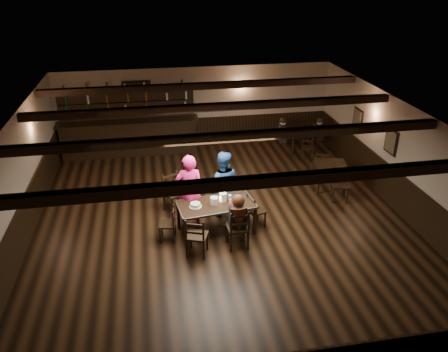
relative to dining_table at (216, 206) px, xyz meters
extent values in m
plane|color=black|center=(0.21, 0.40, -0.68)|extent=(10.00, 10.00, 0.00)
cube|color=#B9AE9A|center=(0.21, 5.40, 0.67)|extent=(9.00, 0.02, 2.70)
cube|color=#B9AE9A|center=(0.21, -4.60, 0.67)|extent=(9.00, 0.02, 2.70)
cube|color=#B9AE9A|center=(-4.29, 0.40, 0.67)|extent=(0.02, 10.00, 2.70)
cube|color=#B9AE9A|center=(4.71, 0.40, 0.67)|extent=(0.02, 10.00, 2.70)
cube|color=silver|center=(0.21, 0.40, 2.02)|extent=(9.00, 10.00, 0.02)
cube|color=black|center=(0.21, 5.37, -0.18)|extent=(9.00, 0.04, 1.00)
cube|color=black|center=(-4.26, 0.40, -0.18)|extent=(0.04, 10.00, 1.00)
cube|color=black|center=(4.68, 0.40, -0.18)|extent=(0.04, 10.00, 1.00)
cube|color=black|center=(-1.69, 5.37, 1.17)|extent=(0.90, 0.03, 1.00)
cube|color=black|center=(-1.69, 5.35, 1.17)|extent=(0.80, 0.02, 0.90)
cube|color=black|center=(4.68, 0.90, 0.92)|extent=(0.03, 0.55, 0.65)
cube|color=#72664C|center=(4.66, 0.90, 0.92)|extent=(0.02, 0.45, 0.55)
cube|color=black|center=(4.68, 2.80, 0.87)|extent=(0.03, 0.55, 0.65)
cube|color=#72664C|center=(4.66, 2.80, 0.87)|extent=(0.02, 0.45, 0.55)
cube|color=black|center=(0.21, -2.60, 1.92)|extent=(8.90, 0.18, 0.18)
cube|color=black|center=(0.21, -0.60, 1.92)|extent=(8.90, 0.18, 0.18)
cube|color=black|center=(0.21, 1.40, 1.92)|extent=(8.90, 0.18, 0.18)
cube|color=black|center=(0.21, 3.40, 1.92)|extent=(8.90, 0.18, 0.18)
cube|color=black|center=(-0.76, -0.48, -0.33)|extent=(0.07, 0.07, 0.71)
cube|color=black|center=(-0.86, 0.27, -0.33)|extent=(0.07, 0.07, 0.71)
cube|color=black|center=(0.86, -0.27, -0.33)|extent=(0.07, 0.07, 0.71)
cube|color=black|center=(0.76, 0.48, -0.33)|extent=(0.07, 0.07, 0.71)
cube|color=black|center=(0.00, 0.00, 0.04)|extent=(1.86, 1.10, 0.04)
cube|color=#A5A8AD|center=(-0.06, 0.42, 0.04)|extent=(1.75, 0.26, 0.05)
cube|color=#A5A8AD|center=(0.06, -0.42, 0.04)|extent=(1.75, 0.26, 0.05)
cube|color=#A5A8AD|center=(0.86, 0.11, 0.04)|extent=(0.15, 0.87, 0.05)
cube|color=#A5A8AD|center=(-0.86, -0.11, 0.04)|extent=(0.15, 0.87, 0.05)
cube|color=black|center=(-0.31, -0.68, -0.46)|extent=(0.05, 0.05, 0.44)
cube|color=black|center=(-0.43, -1.01, -0.46)|extent=(0.05, 0.05, 0.44)
cube|color=black|center=(-0.66, -0.56, -0.46)|extent=(0.05, 0.05, 0.44)
cube|color=black|center=(-0.78, -0.89, -0.46)|extent=(0.05, 0.05, 0.44)
cube|color=black|center=(-0.55, -0.79, -0.22)|extent=(0.55, 0.54, 0.04)
cube|color=black|center=(-0.61, -0.95, 0.01)|extent=(0.42, 0.18, 0.47)
cube|color=black|center=(-0.61, -0.95, -0.03)|extent=(0.36, 0.15, 0.05)
cube|color=black|center=(-0.61, -0.95, 0.15)|extent=(0.36, 0.15, 0.05)
cube|color=black|center=(0.55, -0.48, -0.45)|extent=(0.04, 0.04, 0.47)
cube|color=black|center=(0.57, -0.84, -0.45)|extent=(0.04, 0.04, 0.47)
cube|color=black|center=(0.16, -0.49, -0.45)|extent=(0.04, 0.04, 0.47)
cube|color=black|center=(0.18, -0.86, -0.45)|extent=(0.04, 0.04, 0.47)
cube|color=black|center=(0.36, -0.67, -0.20)|extent=(0.47, 0.45, 0.04)
cube|color=black|center=(0.37, -0.85, 0.05)|extent=(0.46, 0.05, 0.49)
cube|color=black|center=(0.37, -0.85, 0.00)|extent=(0.39, 0.04, 0.05)
cube|color=black|center=(0.37, -0.85, 0.20)|extent=(0.39, 0.04, 0.05)
cube|color=black|center=(-1.27, 0.06, -0.49)|extent=(0.04, 0.04, 0.39)
cube|color=black|center=(-0.96, 0.01, -0.49)|extent=(0.04, 0.04, 0.39)
cube|color=black|center=(-1.32, -0.26, -0.49)|extent=(0.04, 0.04, 0.39)
cube|color=black|center=(-1.02, -0.31, -0.49)|extent=(0.04, 0.04, 0.39)
cube|color=black|center=(-1.14, -0.12, -0.28)|extent=(0.42, 0.43, 0.04)
cube|color=black|center=(-0.99, -0.15, -0.07)|extent=(0.09, 0.38, 0.41)
cube|color=black|center=(-0.99, -0.15, -0.11)|extent=(0.07, 0.32, 0.05)
cube|color=black|center=(-0.99, -0.15, 0.05)|extent=(0.07, 0.32, 0.05)
cube|color=black|center=(1.17, -0.02, -0.49)|extent=(0.04, 0.04, 0.39)
cube|color=black|center=(0.87, -0.12, -0.49)|extent=(0.04, 0.04, 0.39)
cube|color=black|center=(1.07, 0.29, -0.49)|extent=(0.04, 0.04, 0.39)
cube|color=black|center=(0.77, 0.19, -0.49)|extent=(0.04, 0.04, 0.39)
cube|color=black|center=(0.97, 0.08, -0.27)|extent=(0.47, 0.48, 0.04)
cube|color=black|center=(0.82, 0.04, -0.06)|extent=(0.15, 0.38, 0.41)
cube|color=black|center=(0.82, 0.04, -0.10)|extent=(0.12, 0.32, 0.05)
cube|color=black|center=(0.82, 0.04, 0.06)|extent=(0.12, 0.32, 0.05)
cube|color=black|center=(-0.96, 0.86, -0.44)|extent=(0.05, 0.05, 0.48)
cube|color=black|center=(-1.15, 1.20, -0.44)|extent=(0.05, 0.05, 0.48)
cube|color=black|center=(-0.61, 1.05, -0.44)|extent=(0.05, 0.05, 0.48)
cube|color=black|center=(-0.79, 1.39, -0.44)|extent=(0.05, 0.05, 0.48)
cube|color=black|center=(-0.88, 1.13, -0.18)|extent=(0.63, 0.62, 0.05)
cube|color=black|center=(-0.97, 1.29, 0.08)|extent=(0.44, 0.26, 0.51)
cube|color=black|center=(-0.97, 1.29, 0.03)|extent=(0.37, 0.22, 0.06)
cube|color=black|center=(-0.97, 1.29, 0.23)|extent=(0.37, 0.22, 0.06)
imported|color=#FF24A3|center=(-0.57, 0.41, 0.23)|extent=(0.67, 0.45, 1.83)
imported|color=navy|center=(0.28, 0.75, 0.16)|extent=(0.93, 0.79, 1.70)
cube|color=black|center=(0.36, -0.54, -0.16)|extent=(0.34, 0.34, 0.14)
cube|color=black|center=(0.36, -0.67, 0.09)|extent=(0.36, 0.21, 0.51)
cylinder|color=black|center=(0.36, -0.67, 0.32)|extent=(0.11, 0.36, 0.36)
sphere|color=#D8A384|center=(0.36, -0.67, 0.48)|extent=(0.22, 0.22, 0.22)
sphere|color=#39170C|center=(0.36, -0.70, 0.49)|extent=(0.28, 0.28, 0.28)
cone|color=#39170C|center=(0.36, -0.81, 0.07)|extent=(0.21, 0.21, 0.64)
cylinder|color=white|center=(-0.49, -0.05, 0.08)|extent=(0.28, 0.28, 0.01)
cylinder|color=white|center=(-0.49, -0.05, 0.12)|extent=(0.23, 0.23, 0.08)
cylinder|color=silver|center=(-0.49, -0.05, 0.10)|extent=(0.24, 0.24, 0.04)
cylinder|color=white|center=(-0.05, -0.01, 0.16)|extent=(0.19, 0.19, 0.18)
cylinder|color=white|center=(0.18, 0.10, 0.17)|extent=(0.17, 0.17, 0.20)
cylinder|color=#A5A8AD|center=(0.03, 0.06, 0.09)|extent=(0.05, 0.05, 0.03)
sphere|color=orange|center=(0.03, 0.06, 0.12)|extent=(0.03, 0.03, 0.03)
cylinder|color=silver|center=(0.32, -0.04, 0.12)|extent=(0.04, 0.04, 0.10)
cylinder|color=#A5A8AD|center=(0.47, -0.05, 0.11)|extent=(0.03, 0.03, 0.08)
cylinder|color=silver|center=(0.34, 0.13, 0.13)|extent=(0.08, 0.08, 0.12)
cube|color=maroon|center=(0.45, -0.03, 0.07)|extent=(0.37, 0.33, 0.00)
cube|color=#0E1B46|center=(0.57, 0.23, 0.07)|extent=(0.35, 0.30, 0.00)
cube|color=black|center=(-2.03, 5.05, -0.13)|extent=(4.27, 0.60, 1.10)
cube|color=black|center=(-2.03, 5.05, 0.44)|extent=(4.47, 0.70, 0.05)
cube|color=black|center=(-2.03, 5.32, 0.42)|extent=(4.27, 0.10, 2.20)
cube|color=black|center=(-2.03, 5.22, 0.67)|extent=(4.17, 0.22, 0.03)
cube|color=black|center=(-2.03, 5.22, 1.02)|extent=(4.17, 0.22, 0.03)
cube|color=black|center=(-2.03, 5.22, 1.37)|extent=(4.17, 0.22, 0.03)
cube|color=black|center=(3.44, 1.59, 0.05)|extent=(1.01, 1.01, 0.04)
cube|color=black|center=(3.02, 1.34, -0.33)|extent=(0.05, 0.05, 0.71)
cube|color=black|center=(3.19, 2.01, -0.33)|extent=(0.05, 0.05, 0.71)
cube|color=black|center=(3.69, 1.17, -0.33)|extent=(0.05, 0.05, 0.71)
cube|color=black|center=(3.86, 1.85, -0.33)|extent=(0.05, 0.05, 0.71)
cube|color=black|center=(3.53, 4.24, 0.05)|extent=(0.90, 0.90, 0.04)
cube|color=black|center=(3.16, 4.01, -0.33)|extent=(0.05, 0.05, 0.71)
cube|color=black|center=(3.30, 4.61, -0.33)|extent=(0.05, 0.05, 0.71)
cube|color=black|center=(3.77, 3.87, -0.33)|extent=(0.05, 0.05, 0.71)
cube|color=black|center=(3.90, 4.48, -0.33)|extent=(0.05, 0.05, 0.71)
cube|color=black|center=(2.83, 4.14, 0.06)|extent=(0.28, 0.41, 0.55)
sphere|color=#D8A384|center=(2.83, 4.14, 0.43)|extent=(0.21, 0.21, 0.21)
sphere|color=black|center=(2.83, 4.14, 0.47)|extent=(0.22, 0.22, 0.22)
cube|color=black|center=(4.06, 4.13, 0.04)|extent=(0.31, 0.40, 0.50)
sphere|color=#D8A384|center=(4.06, 4.13, 0.37)|extent=(0.19, 0.19, 0.19)
sphere|color=black|center=(4.06, 4.13, 0.40)|extent=(0.20, 0.20, 0.20)
camera|label=1|loc=(-1.34, -8.56, 5.05)|focal=35.00mm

